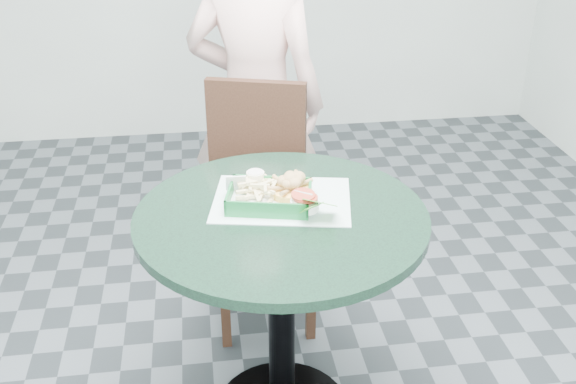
{
  "coord_description": "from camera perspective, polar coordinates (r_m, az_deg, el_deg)",
  "views": [
    {
      "loc": [
        -0.21,
        -1.64,
        1.71
      ],
      "look_at": [
        0.03,
        0.1,
        0.78
      ],
      "focal_mm": 42.0,
      "sensor_mm": 36.0,
      "label": 1
    }
  ],
  "objects": [
    {
      "name": "placemat",
      "position": [
        1.98,
        -0.53,
        -1.17
      ],
      "size": [
        0.45,
        0.37,
        0.0
      ],
      "primitive_type": "cube",
      "rotation": [
        0.0,
        0.0,
        -0.19
      ],
      "color": "silver",
      "rests_on": "cafe_table"
    },
    {
      "name": "cafe_table",
      "position": [
        2.01,
        -0.56,
        -6.53
      ],
      "size": [
        0.84,
        0.84,
        0.75
      ],
      "color": "black",
      "rests_on": "floor"
    },
    {
      "name": "food_basket",
      "position": [
        1.95,
        -1.57,
        -1.19
      ],
      "size": [
        0.24,
        0.17,
        0.05
      ],
      "rotation": [
        0.0,
        0.0,
        -0.23
      ],
      "color": "#146A30",
      "rests_on": "placemat"
    },
    {
      "name": "fries_pile",
      "position": [
        1.97,
        -2.77,
        -0.19
      ],
      "size": [
        0.12,
        0.13,
        0.04
      ],
      "primitive_type": null,
      "rotation": [
        0.0,
        0.0,
        -0.11
      ],
      "color": "beige",
      "rests_on": "food_basket"
    },
    {
      "name": "diner_person",
      "position": [
        2.71,
        -2.75,
        7.79
      ],
      "size": [
        0.67,
        0.55,
        1.57
      ],
      "primitive_type": "imported",
      "rotation": [
        0.0,
        0.0,
        2.78
      ],
      "color": "beige",
      "rests_on": "floor"
    },
    {
      "name": "sauce_ramekin",
      "position": [
        2.01,
        -3.32,
        0.71
      ],
      "size": [
        0.05,
        0.05,
        0.03
      ],
      "rotation": [
        0.0,
        0.0,
        0.02
      ],
      "color": "white",
      "rests_on": "food_basket"
    },
    {
      "name": "garnish_cup",
      "position": [
        1.91,
        1.94,
        -1.06
      ],
      "size": [
        0.12,
        0.12,
        0.05
      ],
      "rotation": [
        0.0,
        0.0,
        -0.19
      ],
      "color": "white",
      "rests_on": "food_basket"
    },
    {
      "name": "crab_sandwich",
      "position": [
        1.98,
        -0.01,
        0.32
      ],
      "size": [
        0.12,
        0.12,
        0.07
      ],
      "rotation": [
        0.0,
        0.0,
        0.07
      ],
      "color": "gold",
      "rests_on": "food_basket"
    },
    {
      "name": "dining_chair",
      "position": [
        2.55,
        -2.39,
        0.24
      ],
      "size": [
        0.38,
        0.38,
        0.93
      ],
      "rotation": [
        0.0,
        0.0,
        -0.29
      ],
      "color": "black",
      "rests_on": "floor"
    }
  ]
}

